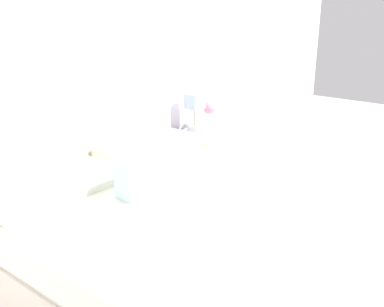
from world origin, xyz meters
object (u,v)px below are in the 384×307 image
(flower_vase, at_px, (209,111))
(teacup, at_px, (207,132))
(table_lamp, at_px, (195,105))
(nightstand, at_px, (205,165))
(bed, at_px, (181,241))

(flower_vase, distance_m, teacup, 0.26)
(table_lamp, bearing_deg, teacup, -100.29)
(flower_vase, bearing_deg, nightstand, -154.22)
(bed, bearing_deg, nightstand, 30.63)
(bed, distance_m, nightstand, 1.35)
(bed, relative_size, table_lamp, 5.88)
(nightstand, bearing_deg, bed, -149.37)
(bed, height_order, nightstand, bed)
(nightstand, relative_size, teacup, 5.95)
(bed, height_order, table_lamp, bed)
(table_lamp, bearing_deg, nightstand, -74.37)
(table_lamp, bearing_deg, bed, -145.16)
(nightstand, height_order, flower_vase, flower_vase)
(nightstand, relative_size, flower_vase, 2.39)
(nightstand, distance_m, flower_vase, 0.48)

